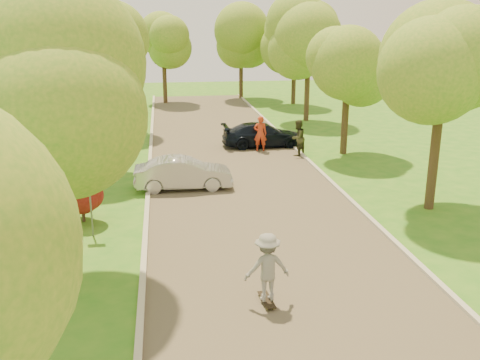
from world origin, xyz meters
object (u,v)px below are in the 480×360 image
skateboarder (267,267)px  dark_sedan (263,135)px  longboard (267,300)px  street_sign (90,192)px  silver_sedan (183,173)px  person_striped (260,134)px  person_olive (298,138)px

skateboarder → dark_sedan: bearing=-105.3°
longboard → street_sign: bearing=-51.5°
street_sign → silver_sedan: (3.27, 4.90, -0.87)m
silver_sedan → person_striped: 7.77m
skateboarder → longboard: bearing=-140.0°
street_sign → person_striped: 13.66m
person_striped → dark_sedan: bearing=-98.6°
longboard → person_striped: size_ratio=0.48×
silver_sedan → dark_sedan: (4.88, 7.43, -0.01)m
street_sign → person_olive: 13.82m
dark_sedan → person_striped: 1.22m
dark_sedan → skateboarder: size_ratio=2.58×
person_olive → silver_sedan: bearing=-3.2°
person_striped → person_olive: person_striped is taller
dark_sedan → person_olive: 2.83m
street_sign → silver_sedan: size_ratio=0.52×
skateboarder → person_striped: size_ratio=0.92×
dark_sedan → person_striped: size_ratio=2.37×
longboard → silver_sedan: bearing=-85.5°
silver_sedan → longboard: size_ratio=4.40×
street_sign → person_olive: street_sign is taller
silver_sedan → longboard: silver_sedan is taller
person_olive → longboard: bearing=31.4°
longboard → person_olive: person_olive is taller
dark_sedan → longboard: bearing=168.1°
longboard → person_striped: 16.70m
street_sign → dark_sedan: bearing=56.5°
street_sign → longboard: (4.96, -5.23, -1.46)m
silver_sedan → skateboarder: 10.28m
dark_sedan → person_olive: size_ratio=2.42×
silver_sedan → person_striped: (4.53, 6.30, 0.30)m
skateboarder → person_olive: same height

